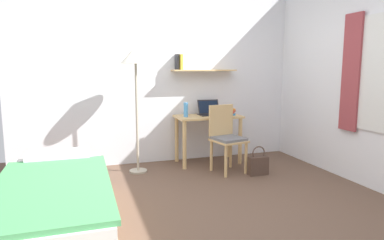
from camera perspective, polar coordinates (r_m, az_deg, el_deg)
The scene contains 11 objects.
ground_plane at distance 3.52m, azimuth 3.63°, elevation -14.97°, with size 5.28×5.28×0.00m, color brown.
wall_back at distance 5.17m, azimuth -4.52°, elevation 7.40°, with size 4.40×0.27×2.60m.
wall_right at distance 4.41m, azimuth 29.21°, elevation 6.16°, with size 0.10×4.40×2.60m.
bed at distance 3.23m, azimuth -21.88°, elevation -13.24°, with size 0.92×2.03×0.54m.
desk at distance 5.09m, azimuth 2.69°, elevation -0.90°, with size 0.95×0.51×0.72m.
desk_chair at distance 4.71m, azimuth 5.68°, elevation -2.60°, with size 0.48×0.49×0.91m.
standing_lamp at distance 4.61m, azimuth -9.35°, elevation 9.49°, with size 0.40×0.40×1.69m.
laptop at distance 5.15m, azimuth 2.91°, elevation 1.50°, with size 0.34×0.24×0.22m.
water_bottle at distance 4.91m, azimuth -1.03°, elevation 1.72°, with size 0.06×0.06×0.21m, color #4C99DB.
book_stack at distance 5.16m, azimuth 5.99°, elevation 1.41°, with size 0.20×0.25×0.10m.
handbag at distance 4.68m, azimuth 10.94°, elevation -7.32°, with size 0.27×0.11×0.39m.
Camera 1 is at (-1.20, -3.00, 1.41)m, focal length 32.10 mm.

